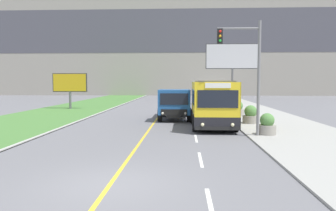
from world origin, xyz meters
TOP-DOWN VIEW (x-y plane):
  - ground_plane at (0.00, 0.00)m, footprint 300.00×300.00m
  - lane_marking_centre at (0.38, 2.37)m, footprint 2.88×140.00m
  - apartment_block_background at (0.00, 62.53)m, footprint 80.00×8.04m
  - city_bus at (3.96, 11.80)m, footprint 2.67×6.07m
  - dump_truck at (1.43, 15.84)m, footprint 2.42×6.17m
  - traffic_light_mast at (5.41, 8.40)m, footprint 2.28×0.32m
  - billboard_large at (8.09, 31.69)m, footprint 6.59×0.24m
  - billboard_small at (-10.00, 25.24)m, footprint 3.68×0.24m
  - planter_round_near at (6.61, 8.69)m, footprint 0.96×0.96m
  - planter_round_second at (6.69, 13.49)m, footprint 1.08×1.08m
  - planter_round_third at (6.60, 18.30)m, footprint 1.05×1.05m
  - planter_round_far at (6.61, 23.10)m, footprint 1.02×1.02m

SIDE VIEW (x-z plane):
  - ground_plane at x=0.00m, z-range 0.00..0.00m
  - lane_marking_centre at x=0.38m, z-range 0.00..0.01m
  - planter_round_near at x=6.61m, z-range 0.01..1.17m
  - planter_round_far at x=6.61m, z-range 0.01..1.21m
  - planter_round_second at x=6.69m, z-range 0.00..1.24m
  - planter_round_third at x=6.60m, z-range 0.00..1.27m
  - dump_truck at x=1.43m, z-range 0.02..2.36m
  - city_bus at x=3.96m, z-range 0.02..3.01m
  - billboard_small at x=-10.00m, z-range 0.79..4.60m
  - traffic_light_mast at x=5.41m, z-range 0.82..6.93m
  - billboard_large at x=8.09m, z-range 2.03..9.56m
  - apartment_block_background at x=0.00m, z-range 0.00..25.22m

